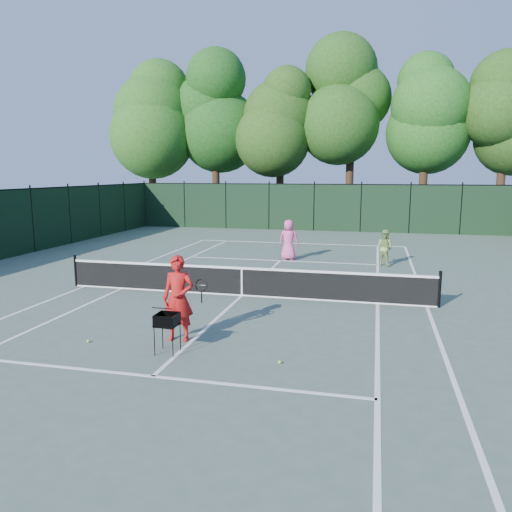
% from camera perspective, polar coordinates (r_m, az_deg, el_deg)
% --- Properties ---
extents(ground, '(90.00, 90.00, 0.00)m').
position_cam_1_polar(ground, '(15.58, -1.62, -4.56)').
color(ground, '#4C5D50').
rests_on(ground, ground).
extents(sideline_doubles_left, '(0.10, 23.77, 0.01)m').
position_cam_1_polar(sideline_doubles_left, '(17.79, -18.97, -3.29)').
color(sideline_doubles_left, white).
rests_on(sideline_doubles_left, ground).
extents(sideline_doubles_right, '(0.10, 23.77, 0.01)m').
position_cam_1_polar(sideline_doubles_right, '(15.14, 18.94, -5.49)').
color(sideline_doubles_right, white).
rests_on(sideline_doubles_right, ground).
extents(sideline_singles_left, '(0.10, 23.77, 0.01)m').
position_cam_1_polar(sideline_singles_left, '(17.10, -15.08, -3.60)').
color(sideline_singles_left, white).
rests_on(sideline_singles_left, ground).
extents(sideline_singles_right, '(0.10, 23.77, 0.01)m').
position_cam_1_polar(sideline_singles_right, '(15.06, 13.73, -5.32)').
color(sideline_singles_right, white).
rests_on(sideline_singles_right, ground).
extents(baseline_far, '(10.97, 0.10, 0.01)m').
position_cam_1_polar(baseline_far, '(27.03, 4.99, 1.45)').
color(baseline_far, white).
rests_on(baseline_far, ground).
extents(service_line_near, '(8.23, 0.10, 0.01)m').
position_cam_1_polar(service_line_near, '(9.85, -11.69, -13.32)').
color(service_line_near, white).
rests_on(service_line_near, ground).
extents(service_line_far, '(8.23, 0.10, 0.01)m').
position_cam_1_polar(service_line_far, '(21.68, 2.81, -0.53)').
color(service_line_far, white).
rests_on(service_line_far, ground).
extents(center_service_line, '(0.10, 12.80, 0.01)m').
position_cam_1_polar(center_service_line, '(15.58, -1.62, -4.55)').
color(center_service_line, white).
rests_on(center_service_line, ground).
extents(tennis_net, '(11.69, 0.09, 1.06)m').
position_cam_1_polar(tennis_net, '(15.47, -1.63, -2.85)').
color(tennis_net, black).
rests_on(tennis_net, ground).
extents(fence_far, '(24.00, 0.05, 3.00)m').
position_cam_1_polar(fence_far, '(32.90, 6.64, 5.50)').
color(fence_far, black).
rests_on(fence_far, ground).
extents(tree_0, '(6.40, 6.40, 13.14)m').
position_cam_1_polar(tree_0, '(40.11, -12.00, 15.61)').
color(tree_0, black).
rests_on(tree_0, ground).
extents(tree_1, '(6.80, 6.80, 13.98)m').
position_cam_1_polar(tree_1, '(38.80, -4.71, 16.78)').
color(tree_1, black).
rests_on(tree_1, ground).
extents(tree_2, '(6.00, 6.00, 12.40)m').
position_cam_1_polar(tree_2, '(37.25, 2.82, 15.61)').
color(tree_2, black).
rests_on(tree_2, ground).
extents(tree_3, '(7.00, 7.00, 14.45)m').
position_cam_1_polar(tree_3, '(37.29, 10.92, 17.43)').
color(tree_3, black).
rests_on(tree_3, ground).
extents(tree_4, '(6.20, 6.20, 12.97)m').
position_cam_1_polar(tree_4, '(36.56, 18.98, 15.89)').
color(tree_4, black).
rests_on(tree_4, ground).
extents(tree_5, '(5.80, 5.80, 12.23)m').
position_cam_1_polar(tree_5, '(37.75, 26.69, 14.53)').
color(tree_5, black).
rests_on(tree_5, ground).
extents(coach, '(0.94, 0.71, 1.96)m').
position_cam_1_polar(coach, '(11.45, -8.85, -4.80)').
color(coach, red).
rests_on(coach, ground).
extents(player_pink, '(0.89, 0.61, 1.76)m').
position_cam_1_polar(player_pink, '(21.83, 3.75, 1.86)').
color(player_pink, '#E95292').
rests_on(player_pink, ground).
extents(player_green, '(0.91, 0.86, 1.49)m').
position_cam_1_polar(player_green, '(21.13, 14.49, 0.94)').
color(player_green, '#85AD56').
rests_on(player_green, ground).
extents(ball_hopper, '(0.51, 0.51, 0.86)m').
position_cam_1_polar(ball_hopper, '(10.75, -10.14, -7.23)').
color(ball_hopper, black).
rests_on(ball_hopper, ground).
extents(loose_ball_near_cart, '(0.07, 0.07, 0.07)m').
position_cam_1_polar(loose_ball_near_cart, '(10.24, 2.73, -12.02)').
color(loose_ball_near_cart, '#C5E02D').
rests_on(loose_ball_near_cart, ground).
extents(loose_ball_midcourt, '(0.07, 0.07, 0.07)m').
position_cam_1_polar(loose_ball_midcourt, '(12.03, -18.62, -9.20)').
color(loose_ball_midcourt, '#C1DE2D').
rests_on(loose_ball_midcourt, ground).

